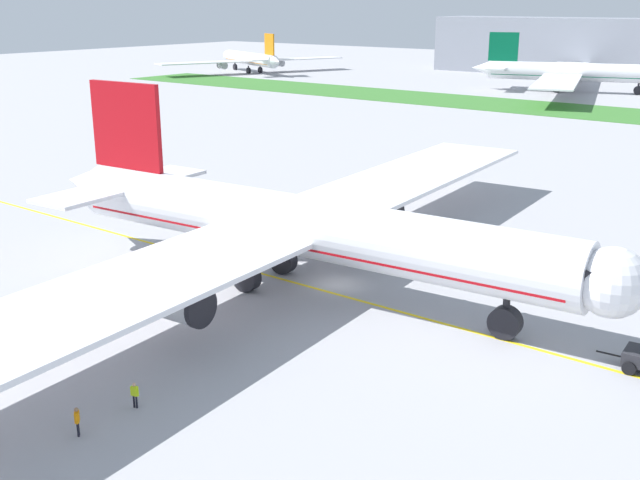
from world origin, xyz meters
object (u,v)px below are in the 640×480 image
at_px(ground_crew_wingwalker_starboard, 77,419).
at_px(parked_airliner_far_left, 251,59).
at_px(ground_crew_wingwalker_port, 135,393).
at_px(airliner_foreground, 292,226).
at_px(parked_airliner_far_centre, 569,72).

bearing_deg(ground_crew_wingwalker_starboard, parked_airliner_far_left, 130.09).
height_order(ground_crew_wingwalker_port, ground_crew_wingwalker_starboard, ground_crew_wingwalker_starboard).
bearing_deg(parked_airliner_far_left, airliner_foreground, -46.55).
bearing_deg(ground_crew_wingwalker_port, parked_airliner_far_left, 130.75).
bearing_deg(airliner_foreground, parked_airliner_far_centre, 102.88).
bearing_deg(parked_airliner_far_left, ground_crew_wingwalker_port, -49.25).
bearing_deg(ground_crew_wingwalker_starboard, ground_crew_wingwalker_port, 89.23).
distance_m(ground_crew_wingwalker_port, parked_airliner_far_left, 225.38).
relative_size(ground_crew_wingwalker_starboard, parked_airliner_far_left, 0.03).
height_order(airliner_foreground, ground_crew_wingwalker_port, airliner_foreground).
height_order(ground_crew_wingwalker_starboard, parked_airliner_far_centre, parked_airliner_far_centre).
bearing_deg(ground_crew_wingwalker_starboard, airliner_foreground, 102.11).
relative_size(ground_crew_wingwalker_starboard, parked_airliner_far_centre, 0.02).
xyz_separation_m(airliner_foreground, ground_crew_wingwalker_port, (5.46, -21.24, -4.48)).
bearing_deg(ground_crew_wingwalker_port, airliner_foreground, 104.42).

